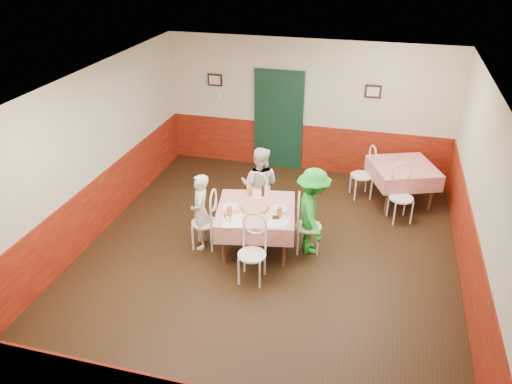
% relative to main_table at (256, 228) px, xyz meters
% --- Properties ---
extents(floor, '(7.00, 7.00, 0.00)m').
position_rel_main_table_xyz_m(floor, '(0.24, -0.22, -0.38)').
color(floor, black).
rests_on(floor, ground).
extents(ceiling, '(7.00, 7.00, 0.00)m').
position_rel_main_table_xyz_m(ceiling, '(0.24, -0.22, 2.42)').
color(ceiling, white).
rests_on(ceiling, back_wall).
extents(back_wall, '(6.00, 0.10, 2.80)m').
position_rel_main_table_xyz_m(back_wall, '(0.24, 3.28, 1.02)').
color(back_wall, beige).
rests_on(back_wall, ground).
extents(front_wall, '(6.00, 0.10, 2.80)m').
position_rel_main_table_xyz_m(front_wall, '(0.24, -3.72, 1.02)').
color(front_wall, beige).
rests_on(front_wall, ground).
extents(left_wall, '(0.10, 7.00, 2.80)m').
position_rel_main_table_xyz_m(left_wall, '(-2.76, -0.22, 1.02)').
color(left_wall, beige).
rests_on(left_wall, ground).
extents(right_wall, '(0.10, 7.00, 2.80)m').
position_rel_main_table_xyz_m(right_wall, '(3.24, -0.22, 1.02)').
color(right_wall, beige).
rests_on(right_wall, ground).
extents(wainscot_back, '(6.00, 0.03, 1.00)m').
position_rel_main_table_xyz_m(wainscot_back, '(0.24, 3.26, 0.12)').
color(wainscot_back, maroon).
rests_on(wainscot_back, ground).
extents(wainscot_left, '(0.03, 7.00, 1.00)m').
position_rel_main_table_xyz_m(wainscot_left, '(-2.75, -0.22, 0.12)').
color(wainscot_left, maroon).
rests_on(wainscot_left, ground).
extents(wainscot_right, '(0.03, 7.00, 1.00)m').
position_rel_main_table_xyz_m(wainscot_right, '(3.22, -0.22, 0.12)').
color(wainscot_right, maroon).
rests_on(wainscot_right, ground).
extents(door, '(0.96, 0.06, 2.10)m').
position_rel_main_table_xyz_m(door, '(-0.36, 3.23, 0.68)').
color(door, black).
rests_on(door, ground).
extents(picture_left, '(0.32, 0.03, 0.26)m').
position_rel_main_table_xyz_m(picture_left, '(-1.76, 3.23, 1.48)').
color(picture_left, black).
rests_on(picture_left, back_wall).
extents(picture_right, '(0.32, 0.03, 0.26)m').
position_rel_main_table_xyz_m(picture_right, '(1.54, 3.23, 1.48)').
color(picture_right, black).
rests_on(picture_right, back_wall).
extents(thermostat, '(0.10, 0.03, 0.10)m').
position_rel_main_table_xyz_m(thermostat, '(-1.66, 3.23, 1.12)').
color(thermostat, white).
rests_on(thermostat, back_wall).
extents(main_table, '(1.43, 1.43, 0.77)m').
position_rel_main_table_xyz_m(main_table, '(0.00, 0.00, 0.00)').
color(main_table, red).
rests_on(main_table, ground).
extents(second_table, '(1.46, 1.46, 0.77)m').
position_rel_main_table_xyz_m(second_table, '(2.28, 2.27, 0.00)').
color(second_table, red).
rests_on(second_table, ground).
extents(chair_left, '(0.45, 0.45, 0.90)m').
position_rel_main_table_xyz_m(chair_left, '(-0.84, -0.16, 0.08)').
color(chair_left, white).
rests_on(chair_left, ground).
extents(chair_right, '(0.48, 0.48, 0.90)m').
position_rel_main_table_xyz_m(chair_right, '(0.84, 0.16, 0.08)').
color(chair_right, white).
rests_on(chair_right, ground).
extents(chair_far, '(0.43, 0.43, 0.90)m').
position_rel_main_table_xyz_m(chair_far, '(-0.16, 0.84, 0.08)').
color(chair_far, white).
rests_on(chair_far, ground).
extents(chair_near, '(0.43, 0.43, 0.90)m').
position_rel_main_table_xyz_m(chair_near, '(0.16, -0.84, 0.08)').
color(chair_near, white).
rests_on(chair_near, ground).
extents(chair_second_a, '(0.55, 0.55, 0.90)m').
position_rel_main_table_xyz_m(chair_second_a, '(1.53, 2.27, 0.08)').
color(chair_second_a, white).
rests_on(chair_second_a, ground).
extents(chair_second_b, '(0.55, 0.55, 0.90)m').
position_rel_main_table_xyz_m(chair_second_b, '(2.28, 1.52, 0.08)').
color(chair_second_b, white).
rests_on(chair_second_b, ground).
extents(pizza, '(0.49, 0.49, 0.03)m').
position_rel_main_table_xyz_m(pizza, '(-0.02, -0.02, 0.40)').
color(pizza, '#B74723').
rests_on(pizza, main_table).
extents(plate_left, '(0.29, 0.29, 0.01)m').
position_rel_main_table_xyz_m(plate_left, '(-0.41, -0.07, 0.39)').
color(plate_left, white).
rests_on(plate_left, main_table).
extents(plate_right, '(0.29, 0.29, 0.01)m').
position_rel_main_table_xyz_m(plate_right, '(0.39, 0.07, 0.39)').
color(plate_right, white).
rests_on(plate_right, main_table).
extents(plate_far, '(0.29, 0.29, 0.01)m').
position_rel_main_table_xyz_m(plate_far, '(-0.06, 0.42, 0.39)').
color(plate_far, white).
rests_on(plate_far, main_table).
extents(glass_a, '(0.09, 0.09, 0.15)m').
position_rel_main_table_xyz_m(glass_a, '(-0.34, -0.33, 0.46)').
color(glass_a, '#BF7219').
rests_on(glass_a, main_table).
extents(glass_b, '(0.10, 0.10, 0.15)m').
position_rel_main_table_xyz_m(glass_b, '(0.41, -0.15, 0.46)').
color(glass_b, '#BF7219').
rests_on(glass_b, main_table).
extents(glass_c, '(0.09, 0.09, 0.15)m').
position_rel_main_table_xyz_m(glass_c, '(-0.20, 0.39, 0.46)').
color(glass_c, '#BF7219').
rests_on(glass_c, main_table).
extents(beer_bottle, '(0.06, 0.06, 0.20)m').
position_rel_main_table_xyz_m(beer_bottle, '(0.01, 0.39, 0.49)').
color(beer_bottle, '#381C0A').
rests_on(beer_bottle, main_table).
extents(shaker_a, '(0.04, 0.04, 0.09)m').
position_rel_main_table_xyz_m(shaker_a, '(-0.34, -0.49, 0.43)').
color(shaker_a, silver).
rests_on(shaker_a, main_table).
extents(shaker_b, '(0.04, 0.04, 0.09)m').
position_rel_main_table_xyz_m(shaker_b, '(-0.27, -0.51, 0.43)').
color(shaker_b, silver).
rests_on(shaker_b, main_table).
extents(shaker_c, '(0.04, 0.04, 0.09)m').
position_rel_main_table_xyz_m(shaker_c, '(-0.38, -0.42, 0.43)').
color(shaker_c, '#B23319').
rests_on(shaker_c, main_table).
extents(menu_left, '(0.41, 0.48, 0.00)m').
position_rel_main_table_xyz_m(menu_left, '(-0.25, -0.48, 0.39)').
color(menu_left, white).
rests_on(menu_left, main_table).
extents(menu_right, '(0.31, 0.41, 0.00)m').
position_rel_main_table_xyz_m(menu_right, '(0.43, -0.29, 0.39)').
color(menu_right, white).
rests_on(menu_right, main_table).
extents(wallet, '(0.12, 0.11, 0.02)m').
position_rel_main_table_xyz_m(wallet, '(0.37, -0.22, 0.40)').
color(wallet, black).
rests_on(wallet, main_table).
extents(diner_left, '(0.43, 0.54, 1.30)m').
position_rel_main_table_xyz_m(diner_left, '(-0.88, -0.17, 0.28)').
color(diner_left, gray).
rests_on(diner_left, ground).
extents(diner_far, '(0.69, 0.54, 1.42)m').
position_rel_main_table_xyz_m(diner_far, '(-0.17, 0.88, 0.33)').
color(diner_far, gray).
rests_on(diner_far, ground).
extents(diner_right, '(0.82, 1.07, 1.47)m').
position_rel_main_table_xyz_m(diner_right, '(0.88, 0.17, 0.36)').
color(diner_right, gray).
rests_on(diner_right, ground).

